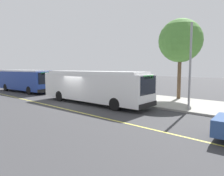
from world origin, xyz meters
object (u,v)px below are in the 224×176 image
at_px(transit_bus_main, 93,86).
at_px(transit_bus_second, 25,80).
at_px(route_sign_post, 137,82).
at_px(waiting_bench, 128,93).
at_px(pedestrian_commuter, 135,90).

xyz_separation_m(transit_bus_main, transit_bus_second, (-13.64, -0.10, -0.00)).
bearing_deg(transit_bus_second, route_sign_post, 10.22).
distance_m(waiting_bench, pedestrian_commuter, 2.04).
xyz_separation_m(transit_bus_second, pedestrian_commuter, (15.83, 3.59, -0.50)).
relative_size(transit_bus_main, pedestrian_commuter, 6.86).
xyz_separation_m(transit_bus_second, waiting_bench, (14.16, 4.65, -0.98)).
bearing_deg(transit_bus_second, pedestrian_commuter, 12.76).
bearing_deg(route_sign_post, transit_bus_main, -134.26).
bearing_deg(transit_bus_main, pedestrian_commuter, 57.79).
distance_m(transit_bus_main, route_sign_post, 4.01).
relative_size(transit_bus_second, route_sign_post, 3.66).
bearing_deg(waiting_bench, transit_bus_second, -161.81).
distance_m(waiting_bench, route_sign_post, 3.12).
height_order(waiting_bench, route_sign_post, route_sign_post).
height_order(transit_bus_main, transit_bus_second, same).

